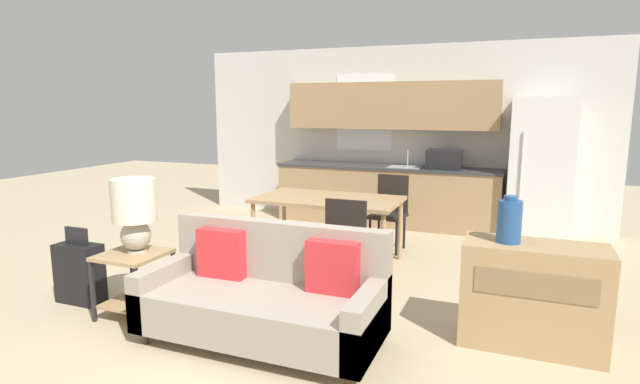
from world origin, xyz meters
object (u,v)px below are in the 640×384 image
(couch, at_px, (266,297))
(dining_table, at_px, (328,203))
(suitcase, at_px, (80,273))
(refrigerator, at_px, (540,170))
(dining_chair_far_right, at_px, (390,209))
(side_table, at_px, (134,273))
(vase, at_px, (509,221))
(dining_chair_near_right, at_px, (349,240))
(table_lamp, at_px, (134,209))
(credenza, at_px, (532,296))

(couch, bearing_deg, dining_table, 97.04)
(couch, bearing_deg, suitcase, 179.13)
(refrigerator, distance_m, dining_chair_far_right, 2.18)
(side_table, height_order, vase, vase)
(side_table, height_order, dining_chair_near_right, dining_chair_near_right)
(side_table, xyz_separation_m, dining_chair_far_right, (1.54, 2.82, 0.14))
(table_lamp, bearing_deg, credenza, 11.20)
(dining_table, distance_m, table_lamp, 2.24)
(suitcase, bearing_deg, refrigerator, 45.12)
(credenza, bearing_deg, dining_table, 147.76)
(couch, height_order, credenza, couch)
(couch, relative_size, suitcase, 2.60)
(dining_table, distance_m, vase, 2.41)
(refrigerator, xyz_separation_m, suitcase, (-3.98, -3.99, -0.67))
(suitcase, bearing_deg, side_table, -4.38)
(table_lamp, bearing_deg, vase, 11.58)
(credenza, xyz_separation_m, dining_chair_near_right, (-1.63, 0.56, 0.12))
(couch, xyz_separation_m, suitcase, (-1.95, 0.03, -0.06))
(dining_table, height_order, couch, couch)
(vase, xyz_separation_m, dining_chair_near_right, (-1.44, 0.58, -0.44))
(side_table, xyz_separation_m, table_lamp, (0.01, 0.04, 0.56))
(vase, relative_size, suitcase, 0.50)
(dining_table, bearing_deg, couch, -82.96)
(vase, distance_m, suitcase, 3.77)
(refrigerator, xyz_separation_m, dining_table, (-2.27, -2.02, -0.25))
(couch, height_order, dining_chair_near_right, dining_chair_near_right)
(refrigerator, relative_size, dining_chair_near_right, 2.03)
(side_table, relative_size, dining_chair_far_right, 0.60)
(suitcase, bearing_deg, dining_chair_far_right, 51.16)
(dining_table, height_order, side_table, dining_table)
(refrigerator, xyz_separation_m, table_lamp, (-3.28, -4.01, -0.02))
(table_lamp, xyz_separation_m, dining_chair_near_right, (1.53, 1.18, -0.42))
(table_lamp, relative_size, dining_chair_near_right, 0.68)
(dining_chair_near_right, bearing_deg, dining_chair_far_right, -91.74)
(vase, bearing_deg, refrigerator, 84.73)
(vase, xyz_separation_m, suitcase, (-3.66, -0.59, -0.68))
(table_lamp, height_order, vase, table_lamp)
(dining_chair_far_right, bearing_deg, table_lamp, -115.29)
(table_lamp, xyz_separation_m, credenza, (3.16, 0.62, -0.54))
(side_table, relative_size, dining_chair_near_right, 0.60)
(dining_chair_near_right, bearing_deg, dining_table, -58.50)
(refrigerator, height_order, couch, refrigerator)
(couch, distance_m, credenza, 2.01)
(couch, xyz_separation_m, dining_chair_far_right, (0.28, 2.80, 0.17))
(side_table, bearing_deg, suitcase, 175.62)
(table_lamp, bearing_deg, refrigerator, 50.74)
(table_lamp, xyz_separation_m, suitcase, (-0.70, 0.01, -0.65))
(side_table, height_order, suitcase, suitcase)
(refrigerator, bearing_deg, dining_chair_far_right, -144.98)
(couch, bearing_deg, dining_chair_far_right, 84.29)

